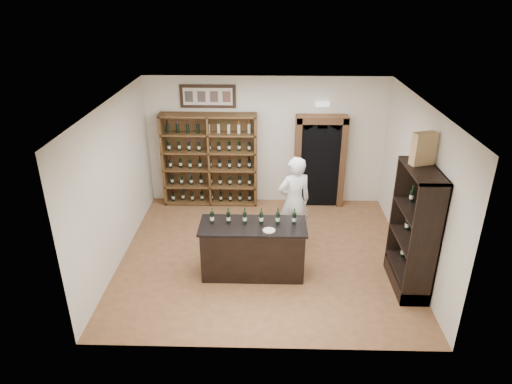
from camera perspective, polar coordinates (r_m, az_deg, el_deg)
floor at (r=9.01m, az=1.04°, el=-7.87°), size 5.50×5.50×0.00m
ceiling at (r=7.81m, az=1.21°, el=11.00°), size 5.50×5.50×0.00m
wall_back at (r=10.63m, az=1.24°, el=6.34°), size 5.50×0.04×3.00m
wall_left at (r=8.75m, az=-17.19°, el=1.04°), size 0.04×5.00×3.00m
wall_right at (r=8.73m, az=19.48°, el=0.64°), size 0.04×5.00×3.00m
wine_shelf at (r=10.69m, az=-5.79°, el=4.06°), size 2.20×0.38×2.20m
framed_picture at (r=10.41m, az=-6.04°, el=11.81°), size 1.25×0.04×0.52m
arched_doorway at (r=10.66m, az=7.97°, el=4.09°), size 1.17×0.35×2.17m
emergency_light at (r=10.38m, az=8.33°, el=10.80°), size 0.30×0.10×0.10m
tasting_counter at (r=8.24m, az=-0.38°, el=-7.21°), size 1.88×0.78×1.00m
counter_bottle_0 at (r=8.04m, az=-5.52°, el=-3.18°), size 0.07×0.07×0.30m
counter_bottle_1 at (r=8.01m, az=-3.47°, el=-3.21°), size 0.07×0.07×0.30m
counter_bottle_2 at (r=7.99m, az=-1.41°, el=-3.24°), size 0.07×0.07×0.30m
counter_bottle_3 at (r=7.98m, az=0.66°, el=-3.27°), size 0.07×0.07×0.30m
counter_bottle_4 at (r=7.98m, az=2.73°, el=-3.29°), size 0.07×0.07×0.30m
counter_bottle_5 at (r=8.00m, az=4.80°, el=-3.31°), size 0.07×0.07×0.30m
side_cabinet at (r=8.23m, az=19.00°, el=-6.66°), size 0.48×1.20×2.20m
shopkeeper at (r=8.99m, az=4.80°, el=-1.20°), size 0.79×0.65×1.87m
plate at (r=7.80m, az=1.65°, el=-4.83°), size 0.21×0.21×0.02m
wine_crate at (r=7.70m, az=20.20°, el=5.11°), size 0.41×0.26×0.53m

